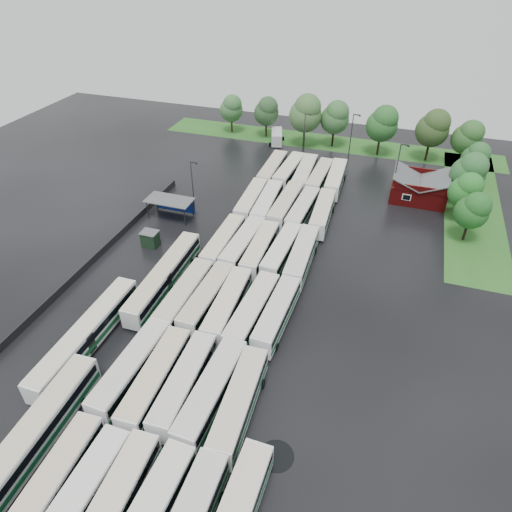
% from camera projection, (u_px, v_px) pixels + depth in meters
% --- Properties ---
extents(ground, '(160.00, 160.00, 0.00)m').
position_uv_depth(ground, '(213.00, 319.00, 60.29)').
color(ground, black).
rests_on(ground, ground).
extents(brick_building, '(10.07, 8.60, 5.39)m').
position_uv_depth(brick_building, '(419.00, 190.00, 85.80)').
color(brick_building, '#670A0A').
rests_on(brick_building, ground).
extents(wash_shed, '(8.20, 4.20, 3.58)m').
position_uv_depth(wash_shed, '(171.00, 201.00, 79.88)').
color(wash_shed, '#2D2D30').
rests_on(wash_shed, ground).
extents(utility_hut, '(2.70, 2.20, 2.62)m').
position_uv_depth(utility_hut, '(150.00, 239.00, 73.37)').
color(utility_hut, black).
rests_on(utility_hut, ground).
extents(grass_strip_north, '(80.00, 10.00, 0.01)m').
position_uv_depth(grass_strip_north, '(326.00, 142.00, 109.48)').
color(grass_strip_north, '#28611E').
rests_on(grass_strip_north, ground).
extents(grass_strip_east, '(10.00, 50.00, 0.01)m').
position_uv_depth(grass_strip_east, '(473.00, 207.00, 84.33)').
color(grass_strip_east, '#28611E').
rests_on(grass_strip_east, ground).
extents(west_fence, '(0.10, 50.00, 1.20)m').
position_uv_depth(west_fence, '(103.00, 251.00, 71.82)').
color(west_fence, '#2D2D30').
rests_on(west_fence, ground).
extents(bus_r0c0, '(3.28, 12.84, 3.54)m').
position_uv_depth(bus_r0c0, '(54.00, 484.00, 40.49)').
color(bus_r0c0, white).
rests_on(bus_r0c0, ground).
extents(bus_r0c1, '(2.78, 13.01, 3.62)m').
position_uv_depth(bus_r0c1, '(79.00, 501.00, 39.21)').
color(bus_r0c1, white).
rests_on(bus_r0c1, ground).
extents(bus_r0c2, '(3.33, 13.16, 3.63)m').
position_uv_depth(bus_r0c2, '(113.00, 508.00, 38.74)').
color(bus_r0c2, white).
rests_on(bus_r0c2, ground).
extents(bus_r1c0, '(3.14, 13.30, 3.68)m').
position_uv_depth(bus_r1c0, '(132.00, 369.00, 50.93)').
color(bus_r1c0, white).
rests_on(bus_r1c0, ground).
extents(bus_r1c1, '(3.31, 13.25, 3.66)m').
position_uv_depth(bus_r1c1, '(156.00, 379.00, 49.80)').
color(bus_r1c1, white).
rests_on(bus_r1c1, ground).
extents(bus_r1c2, '(3.18, 13.00, 3.59)m').
position_uv_depth(bus_r1c2, '(184.00, 384.00, 49.33)').
color(bus_r1c2, white).
rests_on(bus_r1c2, ground).
extents(bus_r1c3, '(3.24, 13.45, 3.72)m').
position_uv_depth(bus_r1c3, '(212.00, 392.00, 48.35)').
color(bus_r1c3, white).
rests_on(bus_r1c3, ground).
extents(bus_r1c4, '(3.43, 13.24, 3.65)m').
position_uv_depth(bus_r1c4, '(239.00, 403.00, 47.30)').
color(bus_r1c4, white).
rests_on(bus_r1c4, ground).
extents(bus_r2c0, '(2.89, 13.13, 3.65)m').
position_uv_depth(bus_r2c0, '(185.00, 296.00, 61.00)').
color(bus_r2c0, white).
rests_on(bus_r2c0, ground).
extents(bus_r2c1, '(3.07, 12.97, 3.59)m').
position_uv_depth(bus_r2c1, '(207.00, 298.00, 60.61)').
color(bus_r2c1, white).
rests_on(bus_r2c1, ground).
extents(bus_r2c2, '(3.29, 13.12, 3.62)m').
position_uv_depth(bus_r2c2, '(228.00, 306.00, 59.44)').
color(bus_r2c2, white).
rests_on(bus_r2c2, ground).
extents(bus_r2c3, '(3.38, 13.44, 3.71)m').
position_uv_depth(bus_r2c3, '(252.00, 312.00, 58.44)').
color(bus_r2c3, white).
rests_on(bus_r2c3, ground).
extents(bus_r2c4, '(3.04, 12.77, 3.54)m').
position_uv_depth(bus_r2c4, '(277.00, 314.00, 58.18)').
color(bus_r2c4, white).
rests_on(bus_r2c4, ground).
extents(bus_r3c0, '(2.74, 12.77, 3.55)m').
position_uv_depth(bus_r3c0, '(224.00, 242.00, 71.37)').
color(bus_r3c0, white).
rests_on(bus_r3c0, ground).
extents(bus_r3c1, '(3.25, 13.17, 3.64)m').
position_uv_depth(bus_r3c1, '(243.00, 244.00, 70.86)').
color(bus_r3c1, white).
rests_on(bus_r3c1, ground).
extents(bus_r3c2, '(2.91, 12.71, 3.53)m').
position_uv_depth(bus_r3c2, '(260.00, 250.00, 69.80)').
color(bus_r3c2, white).
rests_on(bus_r3c2, ground).
extents(bus_r3c3, '(3.20, 12.85, 3.55)m').
position_uv_depth(bus_r3c3, '(282.00, 251.00, 69.39)').
color(bus_r3c3, white).
rests_on(bus_r3c3, ground).
extents(bus_r3c4, '(3.24, 13.38, 3.70)m').
position_uv_depth(bus_r3c4, '(302.00, 256.00, 68.28)').
color(bus_r3c4, white).
rests_on(bus_r3c4, ground).
extents(bus_r4c0, '(3.34, 13.06, 3.60)m').
position_uv_depth(bus_r4c0, '(251.00, 201.00, 82.05)').
color(bus_r4c0, white).
rests_on(bus_r4c0, ground).
extents(bus_r4c1, '(3.46, 13.33, 3.68)m').
position_uv_depth(bus_r4c1, '(267.00, 204.00, 81.14)').
color(bus_r4c1, white).
rests_on(bus_r4c1, ground).
extents(bus_r4c2, '(3.17, 13.43, 3.72)m').
position_uv_depth(bus_r4c2, '(286.00, 206.00, 80.55)').
color(bus_r4c2, white).
rests_on(bus_r4c2, ground).
extents(bus_r4c3, '(3.27, 13.03, 3.60)m').
position_uv_depth(bus_r4c3, '(302.00, 211.00, 79.34)').
color(bus_r4c3, white).
rests_on(bus_r4c3, ground).
extents(bus_r4c4, '(3.33, 13.00, 3.59)m').
position_uv_depth(bus_r4c4, '(322.00, 213.00, 78.68)').
color(bus_r4c4, white).
rests_on(bus_r4c4, ground).
extents(bus_r5c0, '(3.02, 13.23, 3.67)m').
position_uv_depth(bus_r5c0, '(273.00, 170.00, 92.48)').
color(bus_r5c0, white).
rests_on(bus_r5c0, ground).
extents(bus_r5c1, '(3.39, 13.32, 3.68)m').
position_uv_depth(bus_r5c1, '(289.00, 171.00, 91.89)').
color(bus_r5c1, white).
rests_on(bus_r5c1, ground).
extents(bus_r5c2, '(3.37, 13.41, 3.70)m').
position_uv_depth(bus_r5c2, '(305.00, 174.00, 90.92)').
color(bus_r5c2, white).
rests_on(bus_r5c2, ground).
extents(bus_r5c3, '(3.02, 12.82, 3.55)m').
position_uv_depth(bus_r5c3, '(320.00, 177.00, 89.82)').
color(bus_r5c3, white).
rests_on(bus_r5c3, ground).
extents(bus_r5c4, '(3.34, 13.21, 3.65)m').
position_uv_depth(bus_r5c4, '(336.00, 179.00, 89.19)').
color(bus_r5c4, white).
rests_on(bus_r5c4, ground).
extents(artic_bus_west_a, '(3.54, 19.97, 3.69)m').
position_uv_depth(artic_bus_west_a, '(29.00, 443.00, 43.58)').
color(artic_bus_west_a, white).
rests_on(artic_bus_west_a, ground).
extents(artic_bus_west_b, '(3.07, 19.12, 3.54)m').
position_uv_depth(artic_bus_west_b, '(164.00, 276.00, 64.43)').
color(artic_bus_west_b, white).
rests_on(artic_bus_west_b, ground).
extents(artic_bus_west_c, '(2.78, 19.22, 3.57)m').
position_uv_depth(artic_bus_west_c, '(87.00, 335.00, 55.16)').
color(artic_bus_west_c, white).
rests_on(artic_bus_west_c, ground).
extents(minibus, '(4.21, 7.03, 2.89)m').
position_uv_depth(minibus, '(277.00, 136.00, 108.25)').
color(minibus, silver).
rests_on(minibus, ground).
extents(tree_north_0, '(5.65, 5.65, 9.37)m').
position_uv_depth(tree_north_0, '(232.00, 108.00, 111.50)').
color(tree_north_0, '#342012').
rests_on(tree_north_0, ground).
extents(tree_north_1, '(5.92, 5.92, 9.80)m').
position_uv_depth(tree_north_1, '(267.00, 111.00, 108.92)').
color(tree_north_1, '#301F0F').
rests_on(tree_north_1, ground).
extents(tree_north_2, '(7.43, 7.43, 12.31)m').
position_uv_depth(tree_north_2, '(306.00, 113.00, 102.91)').
color(tree_north_2, black).
rests_on(tree_north_2, ground).
extents(tree_north_3, '(6.53, 6.53, 10.81)m').
position_uv_depth(tree_north_3, '(336.00, 117.00, 103.57)').
color(tree_north_3, black).
rests_on(tree_north_3, ground).
extents(tree_north_4, '(6.88, 6.88, 11.40)m').
position_uv_depth(tree_north_4, '(383.00, 123.00, 99.17)').
color(tree_north_4, black).
rests_on(tree_north_4, ground).
extents(tree_north_5, '(6.98, 6.98, 11.56)m').
position_uv_depth(tree_north_5, '(434.00, 128.00, 96.63)').
color(tree_north_5, black).
rests_on(tree_north_5, ground).
extents(tree_north_6, '(5.87, 5.86, 9.70)m').
position_uv_depth(tree_north_6, '(470.00, 136.00, 96.02)').
color(tree_north_6, black).
rests_on(tree_north_6, ground).
extents(tree_east_0, '(5.35, 5.35, 8.85)m').
position_uv_depth(tree_east_0, '(473.00, 210.00, 72.09)').
color(tree_east_0, black).
rests_on(tree_east_0, ground).
extents(tree_east_1, '(5.50, 5.50, 9.11)m').
position_uv_depth(tree_east_1, '(466.00, 190.00, 77.21)').
color(tree_east_1, black).
rests_on(tree_east_1, ground).
extents(tree_east_2, '(6.21, 6.21, 10.29)m').
position_uv_depth(tree_east_2, '(470.00, 171.00, 81.35)').
color(tree_east_2, black).
rests_on(tree_east_2, ground).
extents(tree_east_3, '(5.31, 5.31, 8.79)m').
position_uv_depth(tree_east_3, '(476.00, 157.00, 88.65)').
color(tree_east_3, '#372517').
rests_on(tree_east_3, ground).
extents(tree_east_4, '(6.20, 6.20, 10.27)m').
position_uv_depth(tree_east_4, '(468.00, 137.00, 94.64)').
color(tree_east_4, '#35261B').
rests_on(tree_east_4, ground).
extents(lamp_post_ne, '(1.68, 0.33, 10.92)m').
position_uv_depth(lamp_post_ne, '(397.00, 168.00, 83.23)').
color(lamp_post_ne, '#2D2D30').
rests_on(lamp_post_ne, ground).
extents(lamp_post_nw, '(1.46, 0.28, 9.45)m').
position_uv_depth(lamp_post_nw, '(193.00, 182.00, 80.34)').
color(lamp_post_nw, '#2D2D30').
rests_on(lamp_post_nw, ground).
extents(lamp_post_back_w, '(1.54, 0.30, 10.00)m').
position_uv_depth(lamp_post_back_w, '(305.00, 132.00, 98.94)').
color(lamp_post_back_w, '#2D2D30').
rests_on(lamp_post_back_w, ground).
extents(lamp_post_back_e, '(1.64, 0.32, 10.63)m').
position_uv_depth(lamp_post_back_e, '(352.00, 135.00, 96.80)').
color(lamp_post_back_e, '#2D2D30').
rests_on(lamp_post_back_e, ground).
extents(puddle_0, '(5.02, 5.02, 0.01)m').
position_uv_depth(puddle_0, '(124.00, 457.00, 44.62)').
color(puddle_0, black).
rests_on(puddle_0, ground).
extents(puddle_1, '(2.90, 2.90, 0.01)m').
position_uv_depth(puddle_1, '(203.00, 502.00, 41.11)').
color(puddle_1, black).
rests_on(puddle_1, ground).
extents(puddle_2, '(5.94, 5.94, 0.01)m').
position_uv_depth(puddle_2, '(189.00, 296.00, 64.02)').
color(puddle_2, black).
rests_on(puddle_2, ground).
extents(puddle_3, '(3.29, 3.29, 0.01)m').
position_uv_depth(puddle_3, '(247.00, 335.00, 57.88)').
color(puddle_3, black).
rests_on(puddle_3, ground).
extents(puddle_4, '(3.53, 3.53, 0.01)m').
position_uv_depth(puddle_4, '(276.00, 456.00, 44.68)').
color(puddle_4, black).
rests_on(puddle_4, ground).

